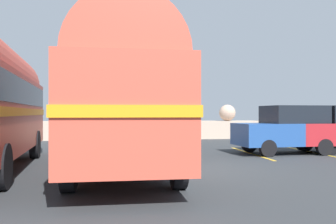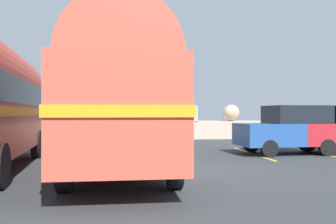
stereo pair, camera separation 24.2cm
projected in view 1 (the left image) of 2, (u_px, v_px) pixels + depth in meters
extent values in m
cube|color=#303336|center=(184.00, 170.00, 9.68)|extent=(32.00, 26.00, 0.02)
cube|color=#C1AB96|center=(149.00, 130.00, 21.38)|extent=(31.36, 1.80, 1.10)
cube|color=#C1B784|center=(23.00, 111.00, 19.92)|extent=(1.59, 1.66, 1.28)
sphere|color=#CE9CA0|center=(55.00, 114.00, 20.15)|extent=(0.83, 0.83, 0.83)
cube|color=#BA9D9D|center=(110.00, 115.00, 21.33)|extent=(0.92, 0.98, 0.78)
sphere|color=#B5AEA1|center=(144.00, 113.00, 21.86)|extent=(1.04, 1.04, 1.04)
cube|color=#B6B39F|center=(187.00, 114.00, 21.25)|extent=(1.09, 1.04, 0.92)
sphere|color=#CDA990|center=(227.00, 113.00, 21.74)|extent=(1.02, 1.02, 1.02)
cube|color=#B0B987|center=(267.00, 114.00, 21.85)|extent=(0.74, 0.94, 0.87)
sphere|color=#C1A893|center=(311.00, 115.00, 23.32)|extent=(0.76, 0.76, 0.76)
cube|color=gold|center=(250.00, 153.00, 13.59)|extent=(0.12, 4.40, 0.01)
cube|color=gold|center=(312.00, 152.00, 13.94)|extent=(0.12, 4.40, 0.01)
cylinder|color=black|center=(89.00, 145.00, 12.08)|extent=(0.29, 0.96, 0.96)
cylinder|color=black|center=(153.00, 144.00, 12.40)|extent=(0.29, 0.96, 0.96)
cylinder|color=black|center=(69.00, 168.00, 6.93)|extent=(0.29, 0.96, 0.96)
cylinder|color=black|center=(178.00, 166.00, 7.25)|extent=(0.29, 0.96, 0.96)
cube|color=#D54F3C|center=(123.00, 114.00, 9.67)|extent=(2.49, 8.43, 2.10)
cylinder|color=#D54F3C|center=(123.00, 76.00, 9.67)|extent=(2.29, 8.09, 2.20)
cube|color=orange|center=(123.00, 112.00, 9.67)|extent=(2.54, 8.51, 0.20)
cube|color=black|center=(123.00, 93.00, 9.67)|extent=(2.52, 8.09, 0.64)
cube|color=silver|center=(121.00, 135.00, 13.89)|extent=(2.28, 0.19, 0.28)
cylinder|color=black|center=(35.00, 144.00, 12.15)|extent=(0.38, 0.98, 0.96)
cylinder|color=black|center=(1.00, 167.00, 7.10)|extent=(0.38, 0.98, 0.96)
cube|color=silver|center=(10.00, 136.00, 13.51)|extent=(2.28, 0.40, 0.28)
cylinder|color=black|center=(268.00, 148.00, 12.50)|extent=(0.63, 0.25, 0.62)
cylinder|color=black|center=(249.00, 144.00, 14.00)|extent=(0.63, 0.25, 0.62)
cylinder|color=black|center=(330.00, 147.00, 13.04)|extent=(0.63, 0.25, 0.62)
cylinder|color=black|center=(306.00, 143.00, 14.54)|extent=(0.63, 0.25, 0.62)
cube|color=#244D93|center=(288.00, 134.00, 13.52)|extent=(4.22, 2.01, 0.84)
cube|color=black|center=(294.00, 114.00, 13.57)|extent=(2.31, 1.73, 0.68)
cylinder|color=black|center=(324.00, 147.00, 12.92)|extent=(0.62, 0.20, 0.62)
cylinder|color=black|center=(303.00, 144.00, 14.43)|extent=(0.62, 0.20, 0.62)
cylinder|color=#5B5B60|center=(174.00, 85.00, 17.05)|extent=(0.14, 0.14, 5.91)
cube|color=beige|center=(170.00, 22.00, 16.14)|extent=(0.44, 0.24, 0.18)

